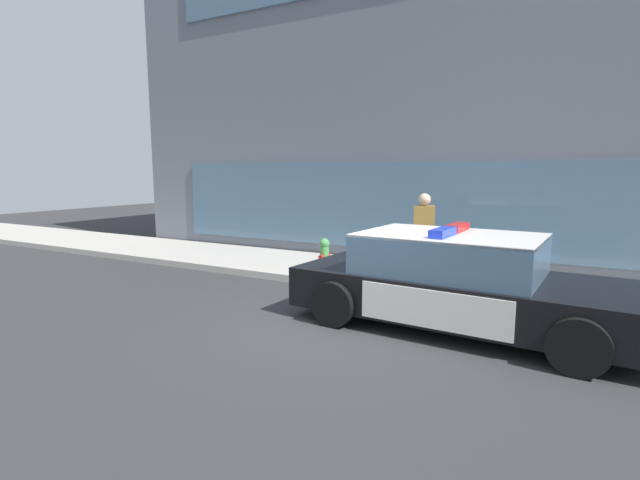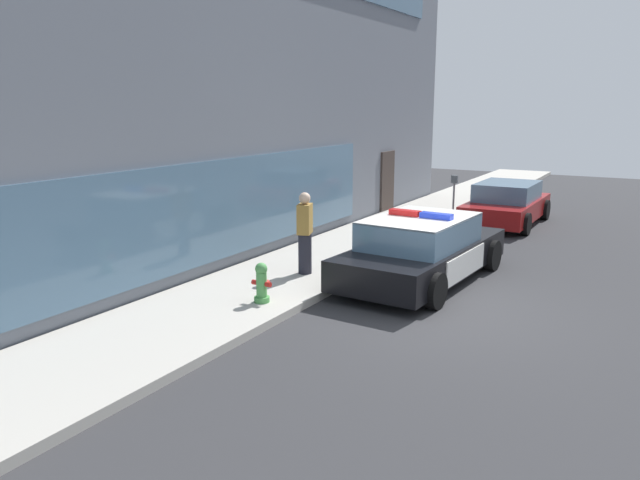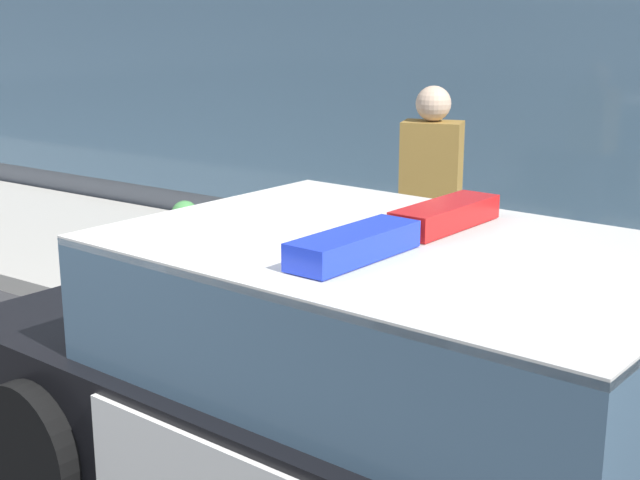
{
  "view_description": "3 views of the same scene",
  "coord_description": "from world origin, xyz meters",
  "views": [
    {
      "loc": [
        3.18,
        -5.93,
        2.28
      ],
      "look_at": [
        -0.97,
        1.64,
        1.02
      ],
      "focal_mm": 26.32,
      "sensor_mm": 36.0,
      "label": 1
    },
    {
      "loc": [
        -10.17,
        -3.41,
        3.63
      ],
      "look_at": [
        0.06,
        2.4,
        1.03
      ],
      "focal_mm": 34.73,
      "sensor_mm": 36.0,
      "label": 2
    },
    {
      "loc": [
        3.43,
        -2.27,
        2.34
      ],
      "look_at": [
        0.04,
        2.48,
        0.83
      ],
      "focal_mm": 49.72,
      "sensor_mm": 36.0,
      "label": 3
    }
  ],
  "objects": [
    {
      "name": "ground",
      "position": [
        0.0,
        0.0,
        0.0
      ],
      "size": [
        48.0,
        48.0,
        0.0
      ],
      "primitive_type": "plane",
      "color": "#303033"
    },
    {
      "name": "sidewalk",
      "position": [
        0.0,
        3.41,
        0.07
      ],
      "size": [
        48.0,
        2.67,
        0.15
      ],
      "primitive_type": "cube",
      "color": "#B2ADA3",
      "rests_on": "ground"
    },
    {
      "name": "storefront_building",
      "position": [
        2.14,
        9.21,
        4.91
      ],
      "size": [
        21.94,
        8.92,
        9.83
      ],
      "color": "slate",
      "rests_on": "ground"
    },
    {
      "name": "police_cruiser",
      "position": [
        1.72,
        0.92,
        0.68
      ],
      "size": [
        4.94,
        2.39,
        1.49
      ],
      "rotation": [
        0.0,
        0.0,
        -0.06
      ],
      "color": "black",
      "rests_on": "ground"
    },
    {
      "name": "fire_hydrant",
      "position": [
        -1.46,
        2.74,
        0.5
      ],
      "size": [
        0.34,
        0.39,
        0.73
      ],
      "color": "#4C994C",
      "rests_on": "sidewalk"
    },
    {
      "name": "car_down_street",
      "position": [
        8.95,
        0.88,
        0.63
      ],
      "size": [
        4.27,
        2.04,
        1.29
      ],
      "rotation": [
        0.0,
        0.0,
        -0.01
      ],
      "color": "maroon",
      "rests_on": "ground"
    },
    {
      "name": "pedestrian_on_sidewalk",
      "position": [
        0.57,
        3.06,
        1.01
      ],
      "size": [
        0.46,
        0.37,
        1.71
      ],
      "rotation": [
        0.0,
        0.0,
        5.03
      ],
      "color": "#23232D",
      "rests_on": "sidewalk"
    },
    {
      "name": "parking_meter",
      "position": [
        8.3,
        2.34,
        1.08
      ],
      "size": [
        0.12,
        0.18,
        1.34
      ],
      "color": "slate",
      "rests_on": "sidewalk"
    }
  ]
}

